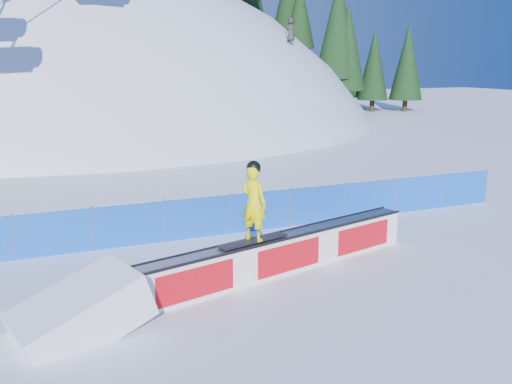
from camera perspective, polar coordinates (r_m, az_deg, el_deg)
name	(u,v)px	position (r m, az deg, el deg)	size (l,w,h in m)	color
ground	(260,293)	(12.97, 0.39, -10.06)	(160.00, 160.00, 0.00)	white
snow_hill	(85,309)	(57.95, -16.74, -11.13)	(64.00, 64.00, 64.00)	white
treeline	(308,16)	(60.84, 5.25, 17.12)	(21.72, 12.52, 19.26)	#301F13
safety_fence	(199,218)	(16.77, -5.75, -2.57)	(22.05, 0.05, 1.30)	blue
rail_box	(282,254)	(14.00, 2.65, -6.19)	(8.00, 2.63, 0.98)	white
snow_ramp	(82,331)	(11.78, -17.05, -13.13)	(2.38, 1.59, 0.89)	white
snowboarder	(254,202)	(13.06, -0.24, -1.03)	(1.85, 0.79, 1.91)	black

